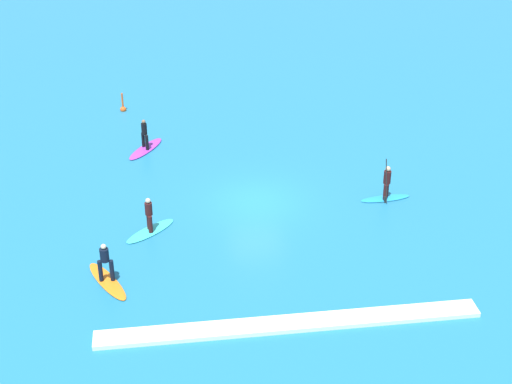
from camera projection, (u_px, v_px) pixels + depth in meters
The scene contains 7 objects.
ground_plane at pixel (256, 201), 35.65m from camera, with size 120.00×120.00×0.00m, color #1E6B93.
surfer_on_orange_board at pixel (106, 273), 29.76m from camera, with size 1.97×3.01×1.77m.
surfer_on_teal_board at pixel (150, 224), 33.07m from camera, with size 2.48×2.30×1.67m.
surfer_on_blue_board at pixel (386, 189), 35.58m from camera, with size 2.48×0.95×2.18m.
surfer_on_purple_board at pixel (145, 144), 40.39m from camera, with size 2.24×2.90×1.72m.
marker_buoy at pixel (123, 108), 45.15m from camera, with size 0.36×0.36×1.20m.
wave_crest at pixel (290, 324), 27.56m from camera, with size 14.08×0.90×0.18m, color white.
Camera 1 is at (-4.14, -30.74, 17.56)m, focal length 53.40 mm.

